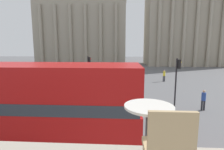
{
  "coord_description": "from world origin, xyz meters",
  "views": [
    {
      "loc": [
        0.75,
        -2.4,
        4.8
      ],
      "look_at": [
        -0.31,
        15.57,
        2.04
      ],
      "focal_mm": 28.0,
      "sensor_mm": 36.0,
      "label": 1
    }
  ],
  "objects_px": {
    "cafe_dining_table": "(149,121)",
    "pedestrian_yellow": "(164,75)",
    "plaza_building_right": "(189,19)",
    "double_decker_bus": "(12,106)",
    "plaza_building_left": "(83,31)",
    "pedestrian_blue": "(204,99)",
    "pedestrian_grey": "(70,78)",
    "traffic_light_mid": "(89,68)",
    "traffic_light_near": "(177,76)",
    "cafe_chair_0": "(167,149)"
  },
  "relations": [
    {
      "from": "double_decker_bus",
      "to": "pedestrian_blue",
      "type": "height_order",
      "value": "double_decker_bus"
    },
    {
      "from": "pedestrian_blue",
      "to": "pedestrian_yellow",
      "type": "distance_m",
      "value": 11.98
    },
    {
      "from": "plaza_building_left",
      "to": "double_decker_bus",
      "type": "bearing_deg",
      "value": -81.2
    },
    {
      "from": "pedestrian_grey",
      "to": "pedestrian_yellow",
      "type": "xyz_separation_m",
      "value": [
        12.91,
        3.16,
        0.05
      ]
    },
    {
      "from": "traffic_light_near",
      "to": "pedestrian_yellow",
      "type": "relative_size",
      "value": 2.38
    },
    {
      "from": "pedestrian_yellow",
      "to": "pedestrian_grey",
      "type": "bearing_deg",
      "value": -65.84
    },
    {
      "from": "double_decker_bus",
      "to": "plaza_building_right",
      "type": "height_order",
      "value": "plaza_building_right"
    },
    {
      "from": "cafe_dining_table",
      "to": "pedestrian_yellow",
      "type": "height_order",
      "value": "cafe_dining_table"
    },
    {
      "from": "cafe_dining_table",
      "to": "traffic_light_near",
      "type": "xyz_separation_m",
      "value": [
        3.94,
        11.64,
        -1.29
      ]
    },
    {
      "from": "plaza_building_right",
      "to": "pedestrian_grey",
      "type": "bearing_deg",
      "value": -130.11
    },
    {
      "from": "double_decker_bus",
      "to": "pedestrian_yellow",
      "type": "bearing_deg",
      "value": 59.14
    },
    {
      "from": "pedestrian_blue",
      "to": "plaza_building_left",
      "type": "bearing_deg",
      "value": 55.27
    },
    {
      "from": "traffic_light_near",
      "to": "double_decker_bus",
      "type": "bearing_deg",
      "value": -143.73
    },
    {
      "from": "plaza_building_right",
      "to": "traffic_light_near",
      "type": "xyz_separation_m",
      "value": [
        -14.44,
        -38.92,
        -10.4
      ]
    },
    {
      "from": "cafe_dining_table",
      "to": "cafe_chair_0",
      "type": "distance_m",
      "value": 0.57
    },
    {
      "from": "double_decker_bus",
      "to": "pedestrian_yellow",
      "type": "relative_size",
      "value": 6.52
    },
    {
      "from": "cafe_dining_table",
      "to": "pedestrian_blue",
      "type": "relative_size",
      "value": 0.45
    },
    {
      "from": "plaza_building_right",
      "to": "traffic_light_near",
      "type": "height_order",
      "value": "plaza_building_right"
    },
    {
      "from": "cafe_dining_table",
      "to": "traffic_light_mid",
      "type": "bearing_deg",
      "value": 103.3
    },
    {
      "from": "plaza_building_right",
      "to": "pedestrian_grey",
      "type": "relative_size",
      "value": 16.09
    },
    {
      "from": "traffic_light_near",
      "to": "pedestrian_blue",
      "type": "distance_m",
      "value": 2.67
    },
    {
      "from": "plaza_building_right",
      "to": "double_decker_bus",
      "type": "bearing_deg",
      "value": -117.27
    },
    {
      "from": "cafe_chair_0",
      "to": "traffic_light_mid",
      "type": "xyz_separation_m",
      "value": [
        -4.17,
        17.82,
        -1.33
      ]
    },
    {
      "from": "plaza_building_right",
      "to": "traffic_light_near",
      "type": "relative_size",
      "value": 6.46
    },
    {
      "from": "cafe_dining_table",
      "to": "traffic_light_near",
      "type": "relative_size",
      "value": 0.18
    },
    {
      "from": "plaza_building_left",
      "to": "pedestrian_blue",
      "type": "bearing_deg",
      "value": -65.62
    },
    {
      "from": "cafe_dining_table",
      "to": "cafe_chair_0",
      "type": "height_order",
      "value": "cafe_chair_0"
    },
    {
      "from": "cafe_chair_0",
      "to": "pedestrian_grey",
      "type": "bearing_deg",
      "value": 108.28
    },
    {
      "from": "plaza_building_left",
      "to": "pedestrian_grey",
      "type": "height_order",
      "value": "plaza_building_left"
    },
    {
      "from": "plaza_building_left",
      "to": "pedestrian_grey",
      "type": "xyz_separation_m",
      "value": [
        5.23,
        -31.7,
        -8.98
      ]
    },
    {
      "from": "plaza_building_right",
      "to": "pedestrian_blue",
      "type": "relative_size",
      "value": 16.1
    },
    {
      "from": "traffic_light_near",
      "to": "traffic_light_mid",
      "type": "xyz_separation_m",
      "value": [
        -8.02,
        5.62,
        -0.06
      ]
    },
    {
      "from": "pedestrian_yellow",
      "to": "traffic_light_mid",
      "type": "bearing_deg",
      "value": -47.54
    },
    {
      "from": "traffic_light_mid",
      "to": "pedestrian_blue",
      "type": "height_order",
      "value": "traffic_light_mid"
    },
    {
      "from": "double_decker_bus",
      "to": "traffic_light_mid",
      "type": "xyz_separation_m",
      "value": [
        1.02,
        12.25,
        0.26
      ]
    },
    {
      "from": "cafe_dining_table",
      "to": "pedestrian_yellow",
      "type": "bearing_deg",
      "value": 76.16
    },
    {
      "from": "cafe_chair_0",
      "to": "pedestrian_grey",
      "type": "height_order",
      "value": "cafe_chair_0"
    },
    {
      "from": "double_decker_bus",
      "to": "pedestrian_yellow",
      "type": "distance_m",
      "value": 21.43
    },
    {
      "from": "double_decker_bus",
      "to": "pedestrian_blue",
      "type": "bearing_deg",
      "value": 29.82
    },
    {
      "from": "cafe_dining_table",
      "to": "plaza_building_right",
      "type": "distance_m",
      "value": 54.57
    },
    {
      "from": "double_decker_bus",
      "to": "plaza_building_right",
      "type": "distance_m",
      "value": 52.36
    },
    {
      "from": "cafe_dining_table",
      "to": "plaza_building_right",
      "type": "height_order",
      "value": "plaza_building_right"
    },
    {
      "from": "traffic_light_near",
      "to": "pedestrian_grey",
      "type": "relative_size",
      "value": 2.49
    },
    {
      "from": "double_decker_bus",
      "to": "plaza_building_left",
      "type": "relative_size",
      "value": 0.42
    },
    {
      "from": "double_decker_bus",
      "to": "pedestrian_grey",
      "type": "distance_m",
      "value": 15.46
    },
    {
      "from": "cafe_chair_0",
      "to": "pedestrian_blue",
      "type": "relative_size",
      "value": 0.56
    },
    {
      "from": "plaza_building_right",
      "to": "traffic_light_mid",
      "type": "xyz_separation_m",
      "value": [
        -22.46,
        -33.31,
        -10.46
      ]
    },
    {
      "from": "plaza_building_right",
      "to": "pedestrian_yellow",
      "type": "bearing_deg",
      "value": -114.93
    },
    {
      "from": "double_decker_bus",
      "to": "pedestrian_blue",
      "type": "xyz_separation_m",
      "value": [
        11.1,
        6.44,
        -1.38
      ]
    },
    {
      "from": "cafe_dining_table",
      "to": "pedestrian_grey",
      "type": "relative_size",
      "value": 0.45
    }
  ]
}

